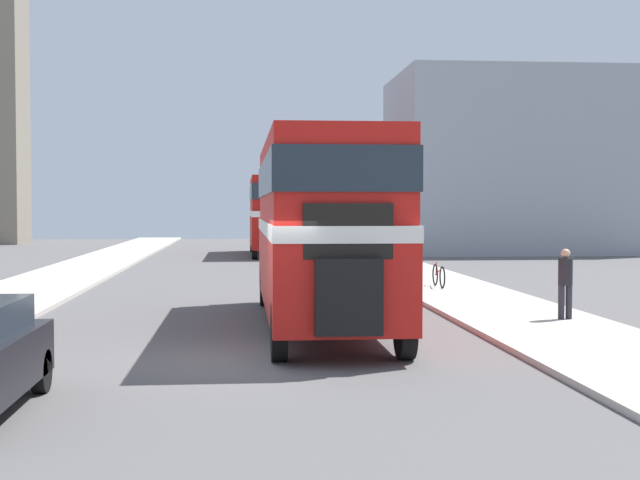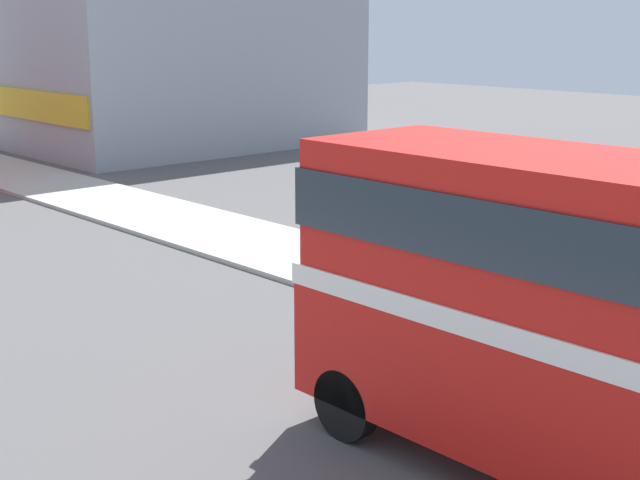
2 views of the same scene
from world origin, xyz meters
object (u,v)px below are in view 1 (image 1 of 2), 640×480
at_px(pedestrian_walking, 565,279).
at_px(bicycle_on_pavement, 439,276).
at_px(bus_distant, 273,209).
at_px(double_decker_bus, 320,218).

distance_m(pedestrian_walking, bicycle_on_pavement, 8.55).
bearing_deg(pedestrian_walking, bus_distant, 100.68).
distance_m(double_decker_bus, bicycle_on_pavement, 9.76).
distance_m(double_decker_bus, pedestrian_walking, 5.90).
bearing_deg(bicycle_on_pavement, double_decker_bus, -119.03).
height_order(pedestrian_walking, bicycle_on_pavement, pedestrian_walking).
height_order(double_decker_bus, bus_distant, bus_distant).
relative_size(pedestrian_walking, bicycle_on_pavement, 0.93).
bearing_deg(bus_distant, bicycle_on_pavement, -78.02).
bearing_deg(bus_distant, pedestrian_walking, -79.32).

